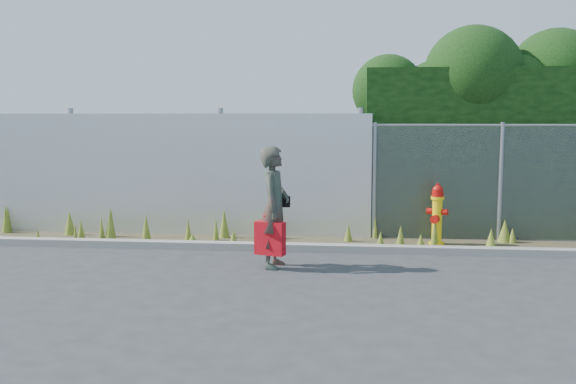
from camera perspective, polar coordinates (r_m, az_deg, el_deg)
The scene contains 10 objects.
ground at distance 8.55m, azimuth 1.03°, elevation -7.78°, with size 80.00×80.00×0.00m, color #313133.
curb at distance 10.29m, azimuth 1.90°, elevation -4.97°, with size 16.00×0.22×0.12m, color gray.
weed_strip at distance 10.98m, azimuth -1.61°, elevation -3.80°, with size 16.00×1.34×0.54m.
corrugated_fence at distance 11.98m, azimuth -13.33°, elevation 1.55°, with size 8.50×0.21×2.30m.
chainlink_fence at distance 11.85m, azimuth 23.33°, elevation 0.77°, with size 6.50×0.07×2.05m.
hedge at distance 12.81m, azimuth 22.49°, elevation 5.98°, with size 7.56×2.14×3.80m.
fire_hydrant at distance 10.98m, azimuth 13.12°, elevation -2.04°, with size 0.35×0.31×1.04m.
woman at distance 9.09m, azimuth -1.22°, elevation -1.35°, with size 0.63×0.42×1.74m, color #0F5F4A.
red_tote_bag at distance 9.01m, azimuth -1.61°, elevation -4.13°, with size 0.42×0.16×0.56m.
black_shoulder_bag at distance 9.28m, azimuth -0.46°, elevation -0.86°, with size 0.21×0.09×0.16m.
Camera 1 is at (0.71, -8.25, 2.14)m, focal length 40.00 mm.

